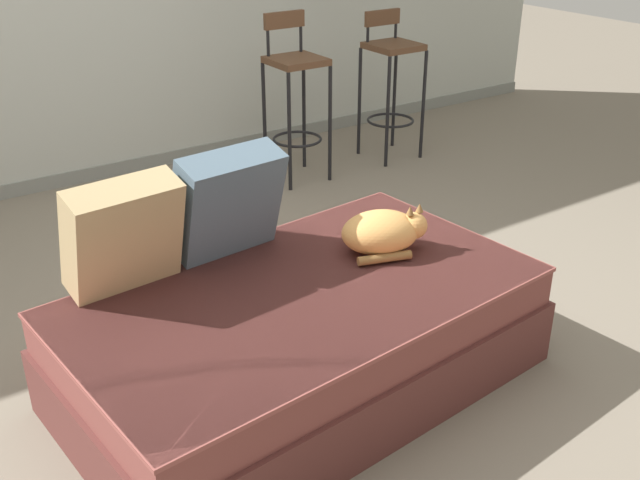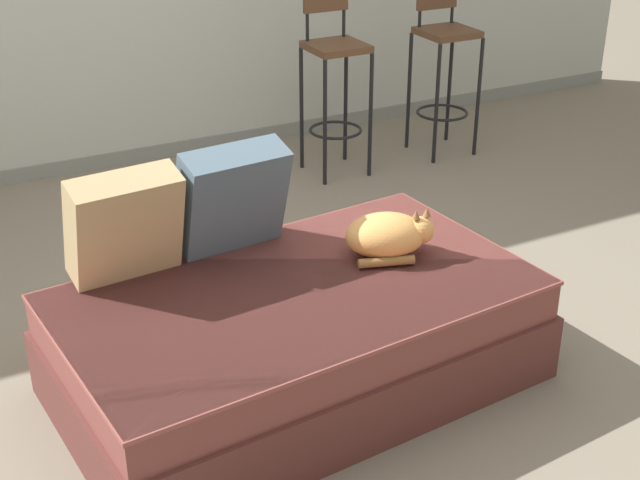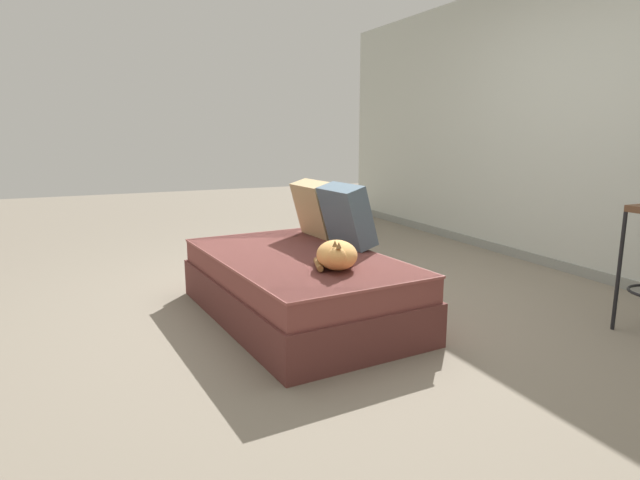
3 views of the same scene
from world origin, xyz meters
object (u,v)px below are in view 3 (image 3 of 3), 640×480
Objects in this scene: throw_pillow_middle at (347,216)px; cat at (337,255)px; couch at (297,285)px; throw_pillow_corner at (316,209)px.

throw_pillow_middle is 0.63m from cat.
throw_pillow_middle is (-0.08, 0.41, 0.43)m from couch.
throw_pillow_middle reaches higher than throw_pillow_corner.
cat reaches higher than couch.
throw_pillow_corner is 1.02m from cat.
couch is at bearing -78.68° from throw_pillow_middle.
throw_pillow_middle is (0.44, 0.04, 0.01)m from throw_pillow_corner.
couch is 0.54m from cat.
cat is at bearing 9.68° from couch.
couch is 0.77m from throw_pillow_corner.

